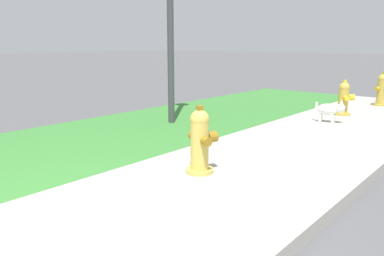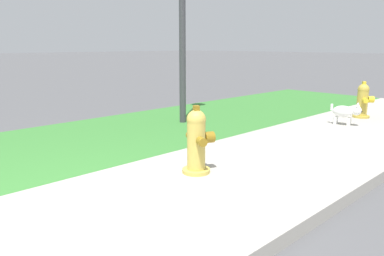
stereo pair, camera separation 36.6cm
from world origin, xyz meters
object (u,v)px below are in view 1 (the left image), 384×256
fire_hydrant_far_end (382,90)px  small_white_dog (330,110)px  fire_hydrant_by_grass_verge (344,99)px  fire_hydrant_at_driveway (200,141)px

fire_hydrant_far_end → small_white_dog: size_ratio=1.51×
fire_hydrant_by_grass_verge → fire_hydrant_far_end: size_ratio=0.90×
fire_hydrant_far_end → small_white_dog: bearing=21.7°
fire_hydrant_far_end → small_white_dog: (-2.57, 0.15, -0.13)m
fire_hydrant_at_driveway → small_white_dog: fire_hydrant_at_driveway is taller
fire_hydrant_by_grass_verge → small_white_dog: fire_hydrant_by_grass_verge is taller
fire_hydrant_at_driveway → fire_hydrant_far_end: size_ratio=0.97×
fire_hydrant_by_grass_verge → fire_hydrant_far_end: bearing=131.4°
fire_hydrant_at_driveway → small_white_dog: (3.45, -0.04, -0.11)m
fire_hydrant_by_grass_verge → fire_hydrant_at_driveway: fire_hydrant_at_driveway is taller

